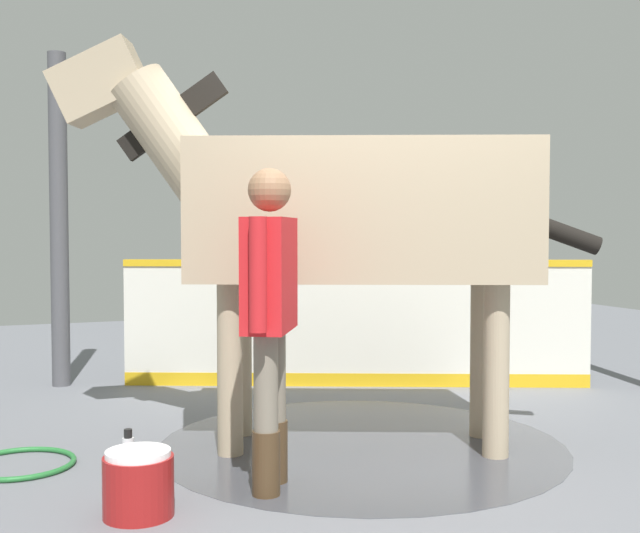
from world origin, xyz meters
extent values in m
cube|color=slate|center=(0.00, 0.00, -0.01)|extent=(16.00, 16.00, 0.02)
cylinder|color=#42444C|center=(-0.11, 0.26, 0.00)|extent=(2.64, 2.64, 0.00)
cube|color=silver|center=(0.63, 2.05, 0.54)|extent=(3.87, 1.65, 1.08)
cube|color=gold|center=(0.63, 2.05, 1.11)|extent=(3.88, 1.67, 0.06)
cube|color=gold|center=(0.63, 2.05, 0.06)|extent=(3.87, 1.66, 0.12)
cylinder|color=#4C4C51|center=(-1.83, 3.02, 1.49)|extent=(0.16, 0.16, 2.97)
cube|color=tan|center=(-0.11, 0.26, 1.52)|extent=(2.33, 1.64, 0.88)
cylinder|color=tan|center=(-0.96, 0.35, 0.54)|extent=(0.16, 0.16, 1.08)
cylinder|color=tan|center=(-0.78, 0.79, 0.54)|extent=(0.16, 0.16, 1.08)
cylinder|color=tan|center=(0.56, -0.28, 0.54)|extent=(0.16, 0.16, 1.08)
cylinder|color=tan|center=(0.74, 0.16, 0.54)|extent=(0.16, 0.16, 1.08)
cylinder|color=tan|center=(-1.24, 0.72, 2.00)|extent=(0.90, 0.68, 0.93)
cube|color=black|center=(-1.24, 0.72, 2.13)|extent=(0.69, 0.33, 0.57)
cube|color=tan|center=(-1.67, 0.90, 2.35)|extent=(0.71, 0.51, 0.56)
cylinder|color=black|center=(0.98, -0.20, 1.42)|extent=(0.69, 0.38, 0.35)
cylinder|color=#47331E|center=(-0.87, -0.26, 0.17)|extent=(0.15, 0.15, 0.34)
cylinder|color=slate|center=(-0.87, -0.26, 0.60)|extent=(0.13, 0.13, 0.52)
cylinder|color=#47331E|center=(-0.98, -0.45, 0.17)|extent=(0.15, 0.15, 0.34)
cylinder|color=slate|center=(-0.98, -0.45, 0.60)|extent=(0.13, 0.13, 0.52)
cube|color=red|center=(-0.92, -0.36, 1.16)|extent=(0.43, 0.54, 0.61)
cylinder|color=red|center=(-0.78, -0.09, 1.18)|extent=(0.09, 0.09, 0.58)
cylinder|color=red|center=(-1.07, -0.62, 1.18)|extent=(0.09, 0.09, 0.58)
sphere|color=#936B4C|center=(-0.92, -0.36, 1.61)|extent=(0.23, 0.23, 0.23)
cylinder|color=maroon|center=(-1.65, -0.52, 0.15)|extent=(0.34, 0.34, 0.30)
cylinder|color=white|center=(-1.65, -0.52, 0.31)|extent=(0.32, 0.32, 0.03)
cylinder|color=white|center=(-1.62, 0.11, 0.11)|extent=(0.07, 0.07, 0.23)
cylinder|color=black|center=(-1.62, 0.11, 0.25)|extent=(0.05, 0.05, 0.05)
cylinder|color=#CC5933|center=(-1.51, -0.25, 0.09)|extent=(0.07, 0.07, 0.18)
cylinder|color=white|center=(-1.51, -0.25, 0.20)|extent=(0.05, 0.05, 0.04)
torus|color=#267233|center=(-2.19, 0.55, 0.02)|extent=(0.65, 0.65, 0.03)
camera|label=1|loc=(-2.18, -4.38, 1.40)|focal=44.21mm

